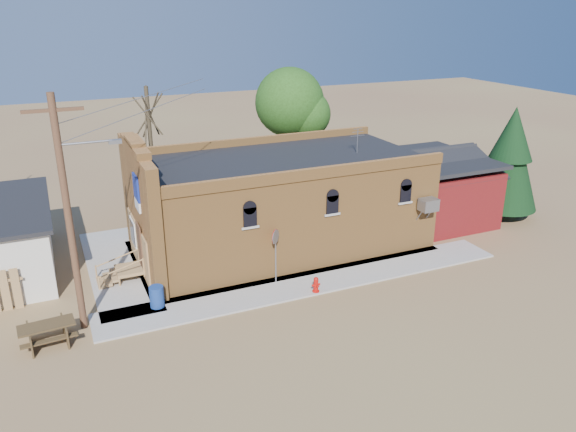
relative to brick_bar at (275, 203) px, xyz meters
name	(u,v)px	position (x,y,z in m)	size (l,w,h in m)	color
ground	(290,299)	(-1.64, -5.49, -2.34)	(120.00, 120.00, 0.00)	brown
sidewalk_south	(312,282)	(-0.14, -4.59, -2.30)	(19.00, 2.20, 0.08)	#9E9991
sidewalk_west	(117,268)	(-7.94, 0.51, -2.30)	(2.60, 10.00, 0.08)	#9E9991
brick_bar	(275,203)	(0.00, 0.00, 0.00)	(16.40, 7.97, 6.30)	#B17436
red_shed	(434,181)	(9.86, 0.01, -0.07)	(5.40, 6.40, 4.30)	maroon
utility_pole	(69,211)	(-9.79, -4.29, 2.43)	(3.12, 0.26, 9.00)	#4D2B1F
tree_bare_near	(148,114)	(-4.64, 7.51, 3.62)	(2.80, 2.80, 7.65)	#483C29
tree_leafy	(290,103)	(4.36, 8.01, 3.59)	(4.40, 4.40, 8.15)	#483C29
evergreen_tree	(510,156)	(13.86, -1.49, 1.37)	(3.60, 3.60, 6.50)	#483C29
fire_hydrant	(316,285)	(-0.41, -5.50, -1.92)	(0.39, 0.36, 0.70)	#BB0F0A
stop_sign	(276,242)	(-1.63, -3.92, -0.31)	(0.52, 0.54, 2.53)	gray
trash_barrel	(157,297)	(-6.94, -3.99, -1.81)	(0.59, 0.59, 0.90)	navy
picnic_table	(47,331)	(-11.14, -4.99, -1.81)	(2.06, 1.62, 0.81)	#46341C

